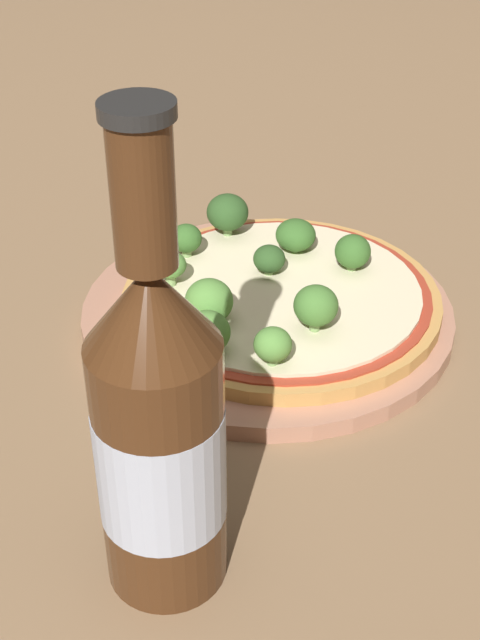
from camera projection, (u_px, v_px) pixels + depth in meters
The scene contains 14 objects.
ground_plane at pixel (268, 304), 0.65m from camera, with size 3.00×3.00×0.00m, color #846647.
plate at pixel (267, 313), 0.63m from camera, with size 0.26×0.26×0.01m.
pizza at pixel (275, 298), 0.62m from camera, with size 0.22×0.22×0.01m.
broccoli_floret_0 at pixel (273, 345), 0.54m from camera, with size 0.02×0.02×0.03m.
broccoli_floret_1 at pixel (170, 266), 0.62m from camera, with size 0.02×0.02×0.02m.
broccoli_floret_2 at pixel (207, 332), 0.55m from camera, with size 0.03×0.03×0.03m.
broccoli_floret_3 at pixel (353, 252), 0.63m from camera, with size 0.03×0.03×0.03m.
broccoli_floret_4 at pixel (265, 260), 0.63m from camera, with size 0.02×0.02×0.02m.
broccoli_floret_5 at pixel (228, 212), 0.67m from camera, with size 0.03×0.03×0.03m.
broccoli_floret_6 at pixel (209, 301), 0.58m from camera, with size 0.03×0.03×0.03m.
broccoli_floret_7 at pixel (296, 235), 0.66m from camera, with size 0.03×0.03×0.03m.
broccoli_floret_8 at pixel (186, 239), 0.65m from camera, with size 0.02×0.02×0.03m.
broccoli_floret_9 at pixel (310, 307), 0.57m from camera, with size 0.03×0.03×0.03m.
beer_bottle at pixel (159, 431), 0.40m from camera, with size 0.06×0.06×0.24m.
Camera 1 is at (0.50, -0.22, 0.36)m, focal length 50.00 mm.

